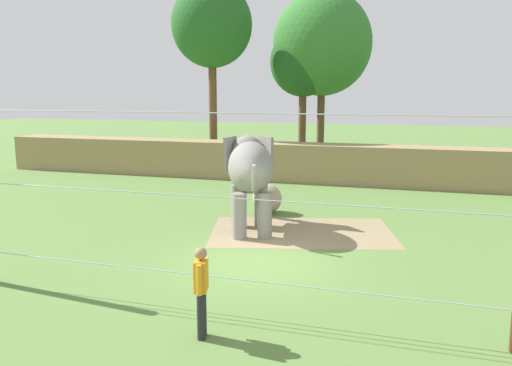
# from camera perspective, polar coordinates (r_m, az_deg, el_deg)

# --- Properties ---
(ground_plane) EXTENTS (120.00, 120.00, 0.00)m
(ground_plane) POSITION_cam_1_polar(r_m,az_deg,el_deg) (13.51, 0.30, -8.69)
(ground_plane) COLOR #5B7F3D
(dirt_patch) EXTENTS (6.38, 4.98, 0.01)m
(dirt_patch) POSITION_cam_1_polar(r_m,az_deg,el_deg) (16.38, 5.04, -5.36)
(dirt_patch) COLOR #937F5B
(dirt_patch) RESTS_ON ground
(embankment_wall) EXTENTS (36.00, 1.80, 1.85)m
(embankment_wall) POSITION_cam_1_polar(r_m,az_deg,el_deg) (25.27, 8.60, 2.12)
(embankment_wall) COLOR #997F56
(embankment_wall) RESTS_ON ground
(elephant) EXTENTS (2.37, 3.71, 2.90)m
(elephant) POSITION_cam_1_polar(r_m,az_deg,el_deg) (16.19, -0.66, 1.44)
(elephant) COLOR gray
(elephant) RESTS_ON ground
(enrichment_ball) EXTENTS (1.07, 1.07, 1.07)m
(enrichment_ball) POSITION_cam_1_polar(r_m,az_deg,el_deg) (18.71, 1.24, -1.72)
(enrichment_ball) COLOR tan
(enrichment_ball) RESTS_ON ground
(cable_fence) EXTENTS (12.02, 0.22, 4.11)m
(cable_fence) POSITION_cam_1_polar(r_m,az_deg,el_deg) (10.03, -5.05, -3.08)
(cable_fence) COLOR brown
(cable_fence) RESTS_ON ground
(zookeeper) EXTENTS (0.32, 0.57, 1.67)m
(zookeeper) POSITION_cam_1_polar(r_m,az_deg,el_deg) (9.32, -6.05, -11.44)
(zookeeper) COLOR #232328
(zookeeper) RESTS_ON ground
(tree_left_of_centre) EXTENTS (5.71, 5.71, 10.11)m
(tree_left_of_centre) POSITION_cam_1_polar(r_m,az_deg,el_deg) (31.27, 7.32, 14.97)
(tree_left_of_centre) COLOR brown
(tree_left_of_centre) RESTS_ON ground
(tree_behind_wall) EXTENTS (4.38, 4.38, 10.23)m
(tree_behind_wall) POSITION_cam_1_polar(r_m,az_deg,el_deg) (29.35, -4.89, 16.87)
(tree_behind_wall) COLOR brown
(tree_behind_wall) RESTS_ON ground
(tree_right_of_centre) EXTENTS (3.82, 3.82, 8.08)m
(tree_right_of_centre) POSITION_cam_1_polar(r_m,az_deg,el_deg) (30.80, 5.22, 13.07)
(tree_right_of_centre) COLOR brown
(tree_right_of_centre) RESTS_ON ground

